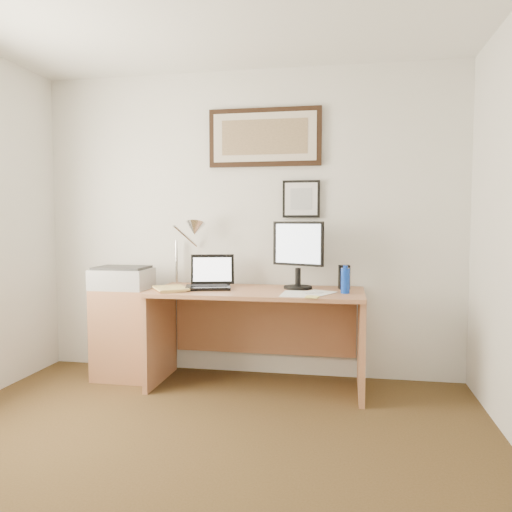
% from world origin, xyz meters
% --- Properties ---
extents(floor, '(4.00, 4.00, 0.00)m').
position_xyz_m(floor, '(0.00, 0.00, 0.00)').
color(floor, '#453118').
rests_on(floor, ground).
extents(wall_back, '(3.50, 0.02, 2.50)m').
position_xyz_m(wall_back, '(0.00, 2.00, 1.25)').
color(wall_back, silver).
rests_on(wall_back, ground).
extents(side_cabinet, '(0.50, 0.40, 0.73)m').
position_xyz_m(side_cabinet, '(-0.92, 1.68, 0.36)').
color(side_cabinet, '#9F6442').
rests_on(side_cabinet, floor).
extents(water_bottle, '(0.06, 0.06, 0.18)m').
position_xyz_m(water_bottle, '(0.81, 1.58, 0.84)').
color(water_bottle, '#0E38B8').
rests_on(water_bottle, desk).
extents(bottle_cap, '(0.03, 0.03, 0.02)m').
position_xyz_m(bottle_cap, '(0.81, 1.58, 0.94)').
color(bottle_cap, '#0E38B8').
rests_on(bottle_cap, water_bottle).
extents(speaker, '(0.09, 0.08, 0.18)m').
position_xyz_m(speaker, '(0.80, 1.81, 0.84)').
color(speaker, black).
rests_on(speaker, desk).
extents(paper_sheet_a, '(0.23, 0.32, 0.00)m').
position_xyz_m(paper_sheet_a, '(0.47, 1.48, 0.75)').
color(paper_sheet_a, white).
rests_on(paper_sheet_a, desk).
extents(paper_sheet_b, '(0.32, 0.36, 0.00)m').
position_xyz_m(paper_sheet_b, '(0.60, 1.53, 0.75)').
color(paper_sheet_b, white).
rests_on(paper_sheet_b, desk).
extents(sticky_pad, '(0.10, 0.10, 0.01)m').
position_xyz_m(sticky_pad, '(0.59, 1.31, 0.76)').
color(sticky_pad, '#F5E574').
rests_on(sticky_pad, desk).
extents(marker_pen, '(0.14, 0.06, 0.02)m').
position_xyz_m(marker_pen, '(0.59, 1.50, 0.76)').
color(marker_pen, silver).
rests_on(marker_pen, desk).
extents(book, '(0.35, 0.38, 0.02)m').
position_xyz_m(book, '(-0.58, 1.44, 0.76)').
color(book, tan).
rests_on(book, desk).
extents(desk, '(1.60, 0.70, 0.75)m').
position_xyz_m(desk, '(0.15, 1.72, 0.51)').
color(desk, '#9F6442').
rests_on(desk, floor).
extents(laptop, '(0.39, 0.37, 0.26)m').
position_xyz_m(laptop, '(-0.23, 1.67, 0.81)').
color(laptop, black).
rests_on(laptop, desk).
extents(lcd_monitor, '(0.40, 0.22, 0.52)m').
position_xyz_m(lcd_monitor, '(0.45, 1.75, 1.04)').
color(lcd_monitor, black).
rests_on(lcd_monitor, desk).
extents(printer, '(0.44, 0.34, 0.18)m').
position_xyz_m(printer, '(-0.95, 1.65, 0.82)').
color(printer, '#ADADAF').
rests_on(printer, side_cabinet).
extents(desk_lamp, '(0.29, 0.27, 0.53)m').
position_xyz_m(desk_lamp, '(-0.41, 1.81, 1.19)').
color(desk_lamp, silver).
rests_on(desk_lamp, desk).
extents(picture_large, '(0.92, 0.04, 0.47)m').
position_xyz_m(picture_large, '(0.15, 1.97, 1.95)').
color(picture_large, black).
rests_on(picture_large, wall_back).
extents(picture_small, '(0.30, 0.03, 0.30)m').
position_xyz_m(picture_small, '(0.45, 1.97, 1.45)').
color(picture_small, black).
rests_on(picture_small, wall_back).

